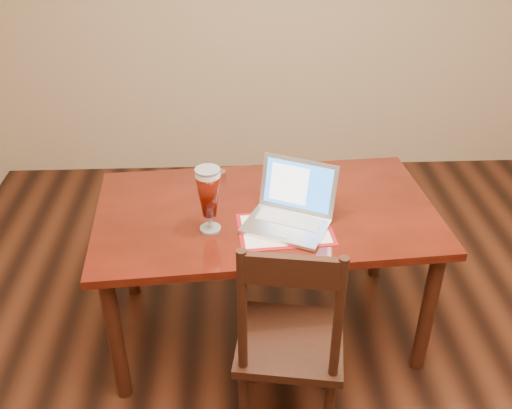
{
  "coord_description": "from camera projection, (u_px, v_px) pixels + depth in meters",
  "views": [
    {
      "loc": [
        -0.45,
        -1.64,
        2.21
      ],
      "look_at": [
        -0.34,
        0.54,
        0.85
      ],
      "focal_mm": 40.0,
      "sensor_mm": 36.0,
      "label": 1
    }
  ],
  "objects": [
    {
      "name": "room_shell",
      "position": [
        384.0,
        31.0,
        1.64
      ],
      "size": [
        4.51,
        5.01,
        2.71
      ],
      "color": "tan",
      "rests_on": "ground"
    },
    {
      "name": "dining_chair",
      "position": [
        290.0,
        342.0,
        2.35
      ],
      "size": [
        0.5,
        0.48,
        1.03
      ],
      "rotation": [
        0.0,
        0.0,
        -0.16
      ],
      "color": "black",
      "rests_on": "ground"
    },
    {
      "name": "dining_table",
      "position": [
        265.0,
        224.0,
        2.74
      ],
      "size": [
        1.67,
        1.02,
        1.06
      ],
      "rotation": [
        0.0,
        0.0,
        0.07
      ],
      "color": "#54140B",
      "rests_on": "ground"
    }
  ]
}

